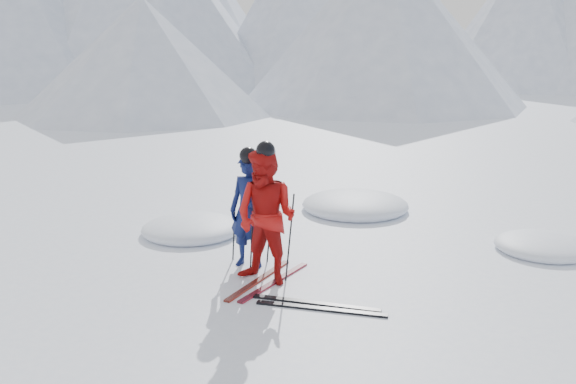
# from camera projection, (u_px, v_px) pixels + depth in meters

# --- Properties ---
(ground) EXTENTS (160.00, 160.00, 0.00)m
(ground) POSITION_uv_depth(u_px,v_px,m) (412.00, 285.00, 8.58)
(ground) COLOR white
(ground) RESTS_ON ground
(skier_blue) EXTENTS (0.69, 0.52, 1.73)m
(skier_blue) POSITION_uv_depth(u_px,v_px,m) (249.00, 211.00, 9.12)
(skier_blue) COLOR #0B1547
(skier_blue) RESTS_ON ground
(skier_red) EXTENTS (1.08, 0.92, 1.92)m
(skier_red) POSITION_uv_depth(u_px,v_px,m) (266.00, 217.00, 8.46)
(skier_red) COLOR #AE0F0D
(skier_red) RESTS_ON ground
(pole_blue_left) EXTENTS (0.12, 0.08, 1.15)m
(pole_blue_left) POSITION_uv_depth(u_px,v_px,m) (234.00, 225.00, 9.41)
(pole_blue_left) COLOR black
(pole_blue_left) RESTS_ON ground
(pole_blue_right) EXTENTS (0.12, 0.07, 1.15)m
(pole_blue_right) POSITION_uv_depth(u_px,v_px,m) (270.00, 226.00, 9.35)
(pole_blue_right) COLOR black
(pole_blue_right) RESTS_ON ground
(pole_red_left) EXTENTS (0.13, 0.10, 1.28)m
(pole_red_left) POSITION_uv_depth(u_px,v_px,m) (252.00, 232.00, 8.85)
(pole_red_left) COLOR black
(pole_red_left) RESTS_ON ground
(pole_red_right) EXTENTS (0.13, 0.09, 1.28)m
(pole_red_right) POSITION_uv_depth(u_px,v_px,m) (290.00, 238.00, 8.60)
(pole_red_right) COLOR black
(pole_red_right) RESTS_ON ground
(ski_worn_left) EXTENTS (0.43, 1.68, 0.03)m
(ski_worn_left) POSITION_uv_depth(u_px,v_px,m) (259.00, 280.00, 8.72)
(ski_worn_left) COLOR black
(ski_worn_left) RESTS_ON ground
(ski_worn_right) EXTENTS (0.54, 1.66, 0.03)m
(ski_worn_right) POSITION_uv_depth(u_px,v_px,m) (275.00, 282.00, 8.65)
(ski_worn_right) COLOR black
(ski_worn_right) RESTS_ON ground
(ski_loose_a) EXTENTS (1.70, 0.10, 0.03)m
(ski_loose_a) POSITION_uv_depth(u_px,v_px,m) (316.00, 303.00, 7.93)
(ski_loose_a) COLOR black
(ski_loose_a) RESTS_ON ground
(ski_loose_b) EXTENTS (1.70, 0.14, 0.03)m
(ski_loose_b) POSITION_uv_depth(u_px,v_px,m) (321.00, 309.00, 7.76)
(ski_loose_b) COLOR black
(ski_loose_b) RESTS_ON ground
(snow_lumps) EXTENTS (7.62, 4.36, 0.48)m
(snow_lumps) POSITION_uv_depth(u_px,v_px,m) (340.00, 223.00, 11.58)
(snow_lumps) COLOR white
(snow_lumps) RESTS_ON ground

